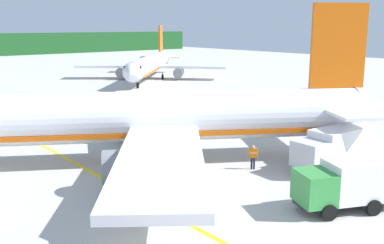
# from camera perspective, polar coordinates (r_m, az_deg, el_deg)

# --- Properties ---
(ground) EXTENTS (240.00, 320.00, 0.20)m
(ground) POSITION_cam_1_polar(r_m,az_deg,el_deg) (61.81, -22.89, 1.61)
(ground) COLOR #B7B5AD
(airliner_foreground) EXTENTS (37.29, 31.67, 11.90)m
(airliner_foreground) POSITION_cam_1_polar(r_m,az_deg,el_deg) (33.96, -7.50, 0.48)
(airliner_foreground) COLOR white
(airliner_foreground) RESTS_ON ground
(airliner_mid_apron) EXTENTS (27.26, 27.96, 10.21)m
(airliner_mid_apron) POSITION_cam_1_polar(r_m,az_deg,el_deg) (86.80, -5.33, 7.30)
(airliner_mid_apron) COLOR silver
(airliner_mid_apron) RESTS_ON ground
(service_truck_baggage) EXTENTS (6.72, 2.70, 2.92)m
(service_truck_baggage) POSITION_cam_1_polar(r_m,az_deg,el_deg) (34.01, 17.49, -3.05)
(service_truck_baggage) COLOR silver
(service_truck_baggage) RESTS_ON ground
(service_truck_catering) EXTENTS (6.45, 4.53, 2.83)m
(service_truck_catering) POSITION_cam_1_polar(r_m,az_deg,el_deg) (26.91, 19.47, -7.29)
(service_truck_catering) COLOR #338C3F
(service_truck_catering) RESTS_ON ground
(crew_loader_left) EXTENTS (0.48, 0.48, 1.77)m
(crew_loader_left) POSITION_cam_1_polar(r_m,az_deg,el_deg) (32.72, 7.77, -4.20)
(crew_loader_left) COLOR #191E33
(crew_loader_left) RESTS_ON ground
(apron_guide_line) EXTENTS (0.30, 60.00, 0.01)m
(apron_guide_line) POSITION_cam_1_polar(r_m,az_deg,el_deg) (29.17, -8.67, -8.46)
(apron_guide_line) COLOR yellow
(apron_guide_line) RESTS_ON ground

